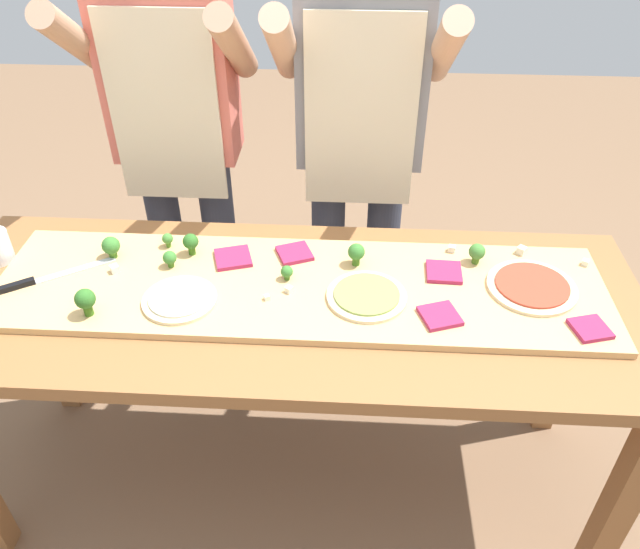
# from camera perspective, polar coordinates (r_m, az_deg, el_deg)

# --- Properties ---
(ground_plane) EXTENTS (8.00, 8.00, 0.00)m
(ground_plane) POSITION_cam_1_polar(r_m,az_deg,el_deg) (2.25, -2.20, -18.00)
(ground_plane) COLOR brown
(prep_table) EXTENTS (1.90, 0.70, 0.80)m
(prep_table) POSITION_cam_1_polar(r_m,az_deg,el_deg) (1.72, -2.74, -4.88)
(prep_table) COLOR brown
(prep_table) RESTS_ON ground
(cutting_board) EXTENTS (1.64, 0.43, 0.02)m
(cutting_board) POSITION_cam_1_polar(r_m,az_deg,el_deg) (1.67, -1.90, -1.17)
(cutting_board) COLOR tan
(cutting_board) RESTS_ON prep_table
(chefs_knife) EXTENTS (0.28, 0.19, 0.02)m
(chefs_knife) POSITION_cam_1_polar(r_m,az_deg,el_deg) (1.83, -24.49, -0.48)
(chefs_knife) COLOR #B7BABF
(chefs_knife) RESTS_ON cutting_board
(pizza_whole_tomato_red) EXTENTS (0.24, 0.24, 0.02)m
(pizza_whole_tomato_red) POSITION_cam_1_polar(r_m,az_deg,el_deg) (1.74, 18.85, -1.05)
(pizza_whole_tomato_red) COLOR beige
(pizza_whole_tomato_red) RESTS_ON cutting_board
(pizza_whole_cheese_artichoke) EXTENTS (0.19, 0.19, 0.02)m
(pizza_whole_cheese_artichoke) POSITION_cam_1_polar(r_m,az_deg,el_deg) (1.65, -12.75, -2.21)
(pizza_whole_cheese_artichoke) COLOR beige
(pizza_whole_cheese_artichoke) RESTS_ON cutting_board
(pizza_whole_pesto_green) EXTENTS (0.21, 0.21, 0.02)m
(pizza_whole_pesto_green) POSITION_cam_1_polar(r_m,az_deg,el_deg) (1.62, 4.30, -1.95)
(pizza_whole_pesto_green) COLOR beige
(pizza_whole_pesto_green) RESTS_ON cutting_board
(pizza_slice_near_right) EXTENTS (0.10, 0.10, 0.01)m
(pizza_slice_near_right) POSITION_cam_1_polar(r_m,az_deg,el_deg) (1.73, 11.29, 0.23)
(pizza_slice_near_right) COLOR #9E234C
(pizza_slice_near_right) RESTS_ON cutting_board
(pizza_slice_center) EXTENTS (0.12, 0.12, 0.01)m
(pizza_slice_center) POSITION_cam_1_polar(r_m,az_deg,el_deg) (1.77, -2.33, 1.96)
(pizza_slice_center) COLOR #9E234C
(pizza_slice_center) RESTS_ON cutting_board
(pizza_slice_near_left) EXTENTS (0.10, 0.10, 0.01)m
(pizza_slice_near_left) POSITION_cam_1_polar(r_m,az_deg,el_deg) (1.66, 23.53, -4.58)
(pizza_slice_near_left) COLOR #9E234C
(pizza_slice_near_left) RESTS_ON cutting_board
(pizza_slice_far_right) EXTENTS (0.12, 0.12, 0.01)m
(pizza_slice_far_right) POSITION_cam_1_polar(r_m,az_deg,el_deg) (1.59, 10.93, -3.75)
(pizza_slice_far_right) COLOR #9E234C
(pizza_slice_far_right) RESTS_ON cutting_board
(pizza_slice_far_left) EXTENTS (0.12, 0.12, 0.01)m
(pizza_slice_far_left) POSITION_cam_1_polar(r_m,az_deg,el_deg) (1.77, -7.97, 1.52)
(pizza_slice_far_left) COLOR #9E234C
(pizza_slice_far_left) RESTS_ON cutting_board
(broccoli_floret_front_mid) EXTENTS (0.03, 0.03, 0.04)m
(broccoli_floret_front_mid) POSITION_cam_1_polar(r_m,az_deg,el_deg) (1.67, -3.06, 0.24)
(broccoli_floret_front_mid) COLOR #3F7220
(broccoli_floret_front_mid) RESTS_ON cutting_board
(broccoli_floret_front_left) EXTENTS (0.03, 0.03, 0.04)m
(broccoli_floret_front_left) POSITION_cam_1_polar(r_m,az_deg,el_deg) (1.84, -13.79, 3.17)
(broccoli_floret_front_left) COLOR #487A23
(broccoli_floret_front_left) RESTS_ON cutting_board
(broccoli_floret_back_mid) EXTENTS (0.04, 0.04, 0.05)m
(broccoli_floret_back_mid) POSITION_cam_1_polar(r_m,az_deg,el_deg) (1.76, -13.60, 1.47)
(broccoli_floret_back_mid) COLOR #3F7220
(broccoli_floret_back_mid) RESTS_ON cutting_board
(broccoli_floret_back_left) EXTENTS (0.05, 0.05, 0.07)m
(broccoli_floret_back_left) POSITION_cam_1_polar(r_m,az_deg,el_deg) (1.71, 3.35, 2.01)
(broccoli_floret_back_left) COLOR #3F7220
(broccoli_floret_back_left) RESTS_ON cutting_board
(broccoli_floret_front_right) EXTENTS (0.05, 0.05, 0.06)m
(broccoli_floret_front_right) POSITION_cam_1_polar(r_m,az_deg,el_deg) (1.78, 14.19, 1.99)
(broccoli_floret_front_right) COLOR #487A23
(broccoli_floret_front_right) RESTS_ON cutting_board
(broccoli_floret_center_left) EXTENTS (0.05, 0.05, 0.07)m
(broccoli_floret_center_left) POSITION_cam_1_polar(r_m,az_deg,el_deg) (1.84, -18.61, 2.48)
(broccoli_floret_center_left) COLOR #3F7220
(broccoli_floret_center_left) RESTS_ON cutting_board
(broccoli_floret_center_right) EXTENTS (0.04, 0.04, 0.07)m
(broccoli_floret_center_right) POSITION_cam_1_polar(r_m,az_deg,el_deg) (1.79, -11.76, 2.91)
(broccoli_floret_center_right) COLOR #366618
(broccoli_floret_center_right) RESTS_ON cutting_board
(broccoli_floret_back_right) EXTENTS (0.05, 0.05, 0.08)m
(broccoli_floret_back_right) POSITION_cam_1_polar(r_m,az_deg,el_deg) (1.65, -20.71, -2.20)
(broccoli_floret_back_right) COLOR #366618
(broccoli_floret_back_right) RESTS_ON cutting_board
(cheese_crumble_a) EXTENTS (0.02, 0.02, 0.02)m
(cheese_crumble_a) POSITION_cam_1_polar(r_m,az_deg,el_deg) (1.82, 11.99, 2.33)
(cheese_crumble_a) COLOR silver
(cheese_crumble_a) RESTS_ON cutting_board
(cheese_crumble_b) EXTENTS (0.02, 0.02, 0.02)m
(cheese_crumble_b) POSITION_cam_1_polar(r_m,az_deg,el_deg) (1.88, 23.15, 1.01)
(cheese_crumble_b) COLOR silver
(cheese_crumble_b) RESTS_ON cutting_board
(cheese_crumble_c) EXTENTS (0.02, 0.02, 0.02)m
(cheese_crumble_c) POSITION_cam_1_polar(r_m,az_deg,el_deg) (1.64, -2.99, -1.36)
(cheese_crumble_c) COLOR silver
(cheese_crumble_c) RESTS_ON cutting_board
(cheese_crumble_d) EXTENTS (0.03, 0.03, 0.02)m
(cheese_crumble_d) POSITION_cam_1_polar(r_m,az_deg,el_deg) (1.79, -18.31, 0.50)
(cheese_crumble_d) COLOR white
(cheese_crumble_d) RESTS_ON cutting_board
(cheese_crumble_e) EXTENTS (0.02, 0.02, 0.01)m
(cheese_crumble_e) POSITION_cam_1_polar(r_m,az_deg,el_deg) (1.62, -4.91, -2.10)
(cheese_crumble_e) COLOR silver
(cheese_crumble_e) RESTS_ON cutting_board
(cheese_crumble_f) EXTENTS (0.03, 0.03, 0.02)m
(cheese_crumble_f) POSITION_cam_1_polar(r_m,az_deg,el_deg) (1.86, 17.99, 2.12)
(cheese_crumble_f) COLOR silver
(cheese_crumble_f) RESTS_ON cutting_board
(cook_left) EXTENTS (0.54, 0.39, 1.67)m
(cook_left) POSITION_cam_1_polar(r_m,az_deg,el_deg) (2.15, -13.02, 13.11)
(cook_left) COLOR #333847
(cook_left) RESTS_ON ground
(cook_right) EXTENTS (0.54, 0.39, 1.67)m
(cook_right) POSITION_cam_1_polar(r_m,az_deg,el_deg) (2.07, 3.67, 13.01)
(cook_right) COLOR #333847
(cook_right) RESTS_ON ground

